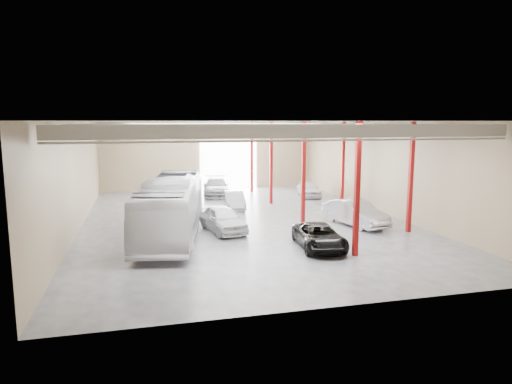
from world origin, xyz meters
name	(u,v)px	position (x,y,z in m)	size (l,w,h in m)	color
depot_shell	(243,150)	(0.13, 0.48, 4.98)	(22.12, 32.12, 7.06)	#424247
coach_bus	(172,207)	(-5.22, -3.33, 1.81)	(3.04, 12.98, 3.62)	silver
black_sedan	(319,236)	(2.50, -8.21, 0.68)	(2.24, 4.86, 1.35)	black
car_row_a	(223,219)	(-2.00, -3.01, 0.82)	(1.94, 4.82, 1.64)	silver
car_row_b	(234,200)	(0.26, 4.50, 0.70)	(1.49, 4.27, 1.41)	#B1B0B5
car_row_c	(216,187)	(-0.09, 11.33, 0.85)	(2.39, 5.88, 1.71)	slate
car_right_near	(355,213)	(7.03, -3.46, 0.86)	(1.82, 5.22, 1.72)	#B2B1B6
car_right_far	(309,189)	(8.30, 8.72, 0.74)	(1.75, 4.35, 1.48)	silver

